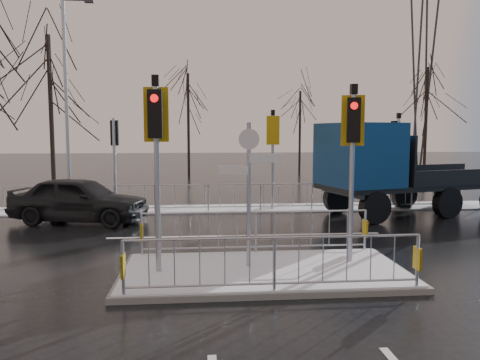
{
  "coord_description": "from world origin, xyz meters",
  "views": [
    {
      "loc": [
        -1.36,
        -9.57,
        3.01
      ],
      "look_at": [
        -0.3,
        2.26,
        1.8
      ],
      "focal_mm": 35.0,
      "sensor_mm": 36.0,
      "label": 1
    }
  ],
  "objects": [
    {
      "name": "ground",
      "position": [
        0.0,
        0.0,
        0.0
      ],
      "size": [
        120.0,
        120.0,
        0.0
      ],
      "primitive_type": "plane",
      "color": "black",
      "rests_on": "ground"
    },
    {
      "name": "snow_verge",
      "position": [
        0.0,
        8.6,
        0.02
      ],
      "size": [
        30.0,
        2.0,
        0.04
      ],
      "primitive_type": "cube",
      "color": "white",
      "rests_on": "ground"
    },
    {
      "name": "lane_markings",
      "position": [
        0.0,
        -0.33,
        0.0
      ],
      "size": [
        8.0,
        11.38,
        0.01
      ],
      "color": "silver",
      "rests_on": "ground"
    },
    {
      "name": "traffic_island",
      "position": [
        -0.01,
        0.01,
        0.39
      ],
      "size": [
        6.0,
        3.04,
        4.15
      ],
      "color": "slate",
      "rests_on": "ground"
    },
    {
      "name": "far_kerb_fixtures",
      "position": [
        0.29,
        8.09,
        1.02
      ],
      "size": [
        18.0,
        0.65,
        3.83
      ],
      "color": "#9A9FA9",
      "rests_on": "ground"
    },
    {
      "name": "car_far_lane",
      "position": [
        -5.34,
        6.31,
        0.78
      ],
      "size": [
        4.87,
        2.89,
        1.55
      ],
      "primitive_type": "imported",
      "rotation": [
        0.0,
        0.0,
        1.33
      ],
      "color": "black",
      "rests_on": "ground"
    },
    {
      "name": "flatbed_truck",
      "position": [
        5.23,
        6.61,
        1.77
      ],
      "size": [
        7.62,
        4.39,
        3.33
      ],
      "color": "black",
      "rests_on": "ground"
    },
    {
      "name": "tree_near_b",
      "position": [
        -8.0,
        12.5,
        5.15
      ],
      "size": [
        4.0,
        4.0,
        7.55
      ],
      "color": "black",
      "rests_on": "ground"
    },
    {
      "name": "tree_far_a",
      "position": [
        -2.0,
        22.0,
        4.82
      ],
      "size": [
        3.75,
        3.75,
        7.08
      ],
      "color": "black",
      "rests_on": "ground"
    },
    {
      "name": "tree_far_b",
      "position": [
        6.0,
        24.0,
        4.18
      ],
      "size": [
        3.25,
        3.25,
        6.14
      ],
      "color": "black",
      "rests_on": "ground"
    },
    {
      "name": "tree_far_c",
      "position": [
        14.0,
        21.0,
        5.15
      ],
      "size": [
        4.0,
        4.0,
        7.55
      ],
      "color": "black",
      "rests_on": "ground"
    },
    {
      "name": "street_lamp_left",
      "position": [
        -6.43,
        9.5,
        4.49
      ],
      "size": [
        1.25,
        0.18,
        8.2
      ],
      "color": "#9A9FA9",
      "rests_on": "ground"
    },
    {
      "name": "pylon_wires",
      "position": [
        16.88,
        30.0,
        11.03
      ],
      "size": [
        70.0,
        2.38,
        19.97
      ],
      "color": "#2D3033",
      "rests_on": "ground"
    }
  ]
}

